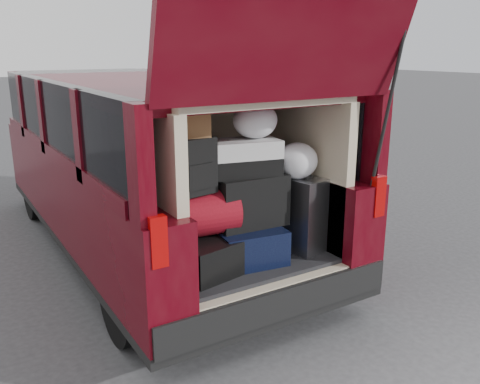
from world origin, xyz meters
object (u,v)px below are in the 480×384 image
object	(u,v)px
black_soft_case	(249,200)
black_hardshell	(199,252)
silver_roller	(300,214)
navy_hardshell	(244,241)
red_duffel	(201,213)
twotone_duffel	(240,158)
backpack	(195,166)

from	to	relation	value
black_soft_case	black_hardshell	bearing A→B (deg)	-177.97
black_hardshell	silver_roller	distance (m)	0.85
navy_hardshell	black_soft_case	world-z (taller)	black_soft_case
red_duffel	twotone_duffel	distance (m)	0.48
backpack	twotone_duffel	distance (m)	0.39
backpack	navy_hardshell	bearing A→B (deg)	-4.13
black_hardshell	red_duffel	world-z (taller)	red_duffel
navy_hardshell	black_soft_case	bearing A→B (deg)	-9.24
silver_roller	black_hardshell	bearing A→B (deg)	164.02
black_hardshell	black_soft_case	bearing A→B (deg)	-11.82
silver_roller	backpack	world-z (taller)	backpack
navy_hardshell	red_duffel	xyz separation A→B (m)	(-0.35, -0.01, 0.28)
black_hardshell	black_soft_case	world-z (taller)	black_soft_case
twotone_duffel	backpack	bearing A→B (deg)	-159.63
black_hardshell	twotone_duffel	distance (m)	0.73
backpack	twotone_duffel	size ratio (longest dim) A/B	0.67
black_soft_case	twotone_duffel	world-z (taller)	twotone_duffel
navy_hardshell	red_duffel	size ratio (longest dim) A/B	1.19
black_hardshell	backpack	distance (m)	0.64
black_hardshell	twotone_duffel	bearing A→B (deg)	-7.53
black_hardshell	silver_roller	bearing A→B (deg)	-16.13
red_duffel	backpack	bearing A→B (deg)	-141.95
navy_hardshell	black_soft_case	size ratio (longest dim) A/B	1.12
silver_roller	red_duffel	size ratio (longest dim) A/B	1.16
navy_hardshell	silver_roller	distance (m)	0.49
black_soft_case	twotone_duffel	size ratio (longest dim) A/B	0.93
navy_hardshell	red_duffel	distance (m)	0.45
red_duffel	black_hardshell	bearing A→B (deg)	173.25
black_hardshell	backpack	bearing A→B (deg)	-141.07
silver_roller	navy_hardshell	bearing A→B (deg)	159.29
navy_hardshell	twotone_duffel	xyz separation A→B (m)	(-0.02, 0.02, 0.63)
black_soft_case	twotone_duffel	bearing A→B (deg)	158.66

